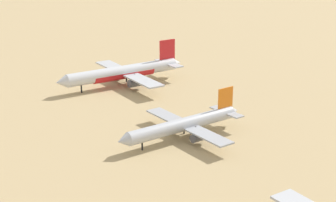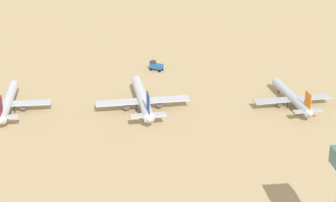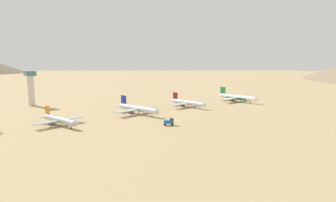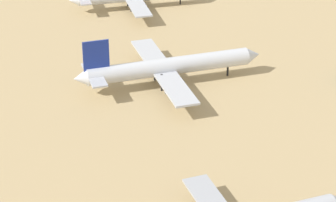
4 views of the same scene
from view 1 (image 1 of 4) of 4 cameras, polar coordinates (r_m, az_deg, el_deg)
parked_jet_0 at (r=158.60m, az=-4.84°, el=3.16°), size 42.60×34.57×12.29m
parked_jet_1 at (r=118.42m, az=1.78°, el=-2.60°), size 34.12×27.77×9.83m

